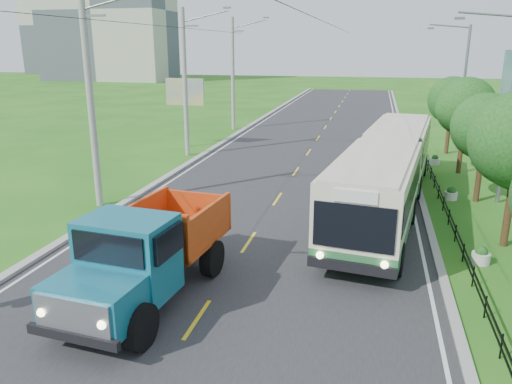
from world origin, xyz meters
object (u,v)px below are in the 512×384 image
(planter_far, at_px, (435,160))
(dump_truck, at_px, (147,248))
(pole_mid, at_px, (185,83))
(pole_far, at_px, (233,74))
(planter_near, at_px, (481,256))
(pole_near, at_px, (91,101))
(bus, at_px, (388,168))
(tree_fifth, at_px, (466,110))
(streetlight_mid, at_px, (507,104))
(streetlight_far, at_px, (462,83))
(planter_mid, at_px, (451,194))
(tree_back, at_px, (452,103))
(tree_fourth, at_px, (485,130))
(billboard_left, at_px, (185,96))

(planter_far, distance_m, dump_truck, 23.62)
(pole_mid, xyz_separation_m, pole_far, (0.00, 12.00, 0.00))
(pole_mid, relative_size, planter_near, 14.93)
(pole_near, xyz_separation_m, bus, (13.59, 2.60, -3.05))
(bus, xyz_separation_m, dump_truck, (-7.20, -10.74, -0.38))
(tree_fifth, relative_size, streetlight_mid, 0.64)
(streetlight_far, distance_m, planter_mid, 14.88)
(bus, bearing_deg, streetlight_far, 79.78)
(planter_mid, relative_size, bus, 0.04)
(pole_near, xyz_separation_m, dump_truck, (6.39, -8.13, -3.42))
(pole_near, xyz_separation_m, streetlight_far, (18.90, 19.00, -0.19))
(tree_fifth, distance_m, streetlight_mid, 6.28)
(streetlight_far, distance_m, planter_near, 22.57)
(bus, height_order, dump_truck, bus)
(planter_far, height_order, dump_truck, dump_truck)
(planter_near, bearing_deg, pole_mid, 138.35)
(pole_far, bearing_deg, pole_near, -90.00)
(tree_back, bearing_deg, pole_mid, -164.16)
(tree_fourth, relative_size, planter_mid, 8.06)
(billboard_left, bearing_deg, bus, -39.89)
(planter_near, relative_size, billboard_left, 0.13)
(pole_mid, bearing_deg, bus, -34.66)
(pole_far, distance_m, planter_near, 32.19)
(streetlight_mid, bearing_deg, pole_near, -165.19)
(planter_near, height_order, bus, bus)
(pole_far, relative_size, tree_fifth, 1.72)
(tree_fifth, height_order, streetlight_mid, streetlight_mid)
(planter_near, bearing_deg, streetlight_mid, 75.68)
(pole_near, bearing_deg, dump_truck, -51.82)
(pole_near, bearing_deg, tree_fourth, 15.84)
(tree_fifth, bearing_deg, planter_far, 124.05)
(bus, bearing_deg, billboard_left, 147.83)
(streetlight_mid, xyz_separation_m, bus, (-5.31, -2.40, -2.86))
(streetlight_mid, bearing_deg, streetlight_far, 90.00)
(tree_fourth, height_order, dump_truck, tree_fourth)
(pole_mid, relative_size, planter_mid, 14.93)
(tree_back, xyz_separation_m, bus, (-4.52, -14.54, -1.61))
(pole_far, bearing_deg, billboard_left, -97.83)
(streetlight_far, height_order, bus, streetlight_far)
(pole_near, relative_size, billboard_left, 1.92)
(bus, bearing_deg, tree_fifth, 69.80)
(planter_mid, bearing_deg, streetlight_far, 81.70)
(tree_back, distance_m, planter_mid, 12.66)
(tree_fourth, bearing_deg, billboard_left, 153.01)
(streetlight_mid, relative_size, bus, 0.51)
(bus, bearing_deg, streetlight_mid, 32.02)
(pole_far, height_order, tree_back, pole_far)
(tree_fourth, xyz_separation_m, billboard_left, (-19.36, 9.86, 0.28))
(streetlight_mid, relative_size, planter_mid, 13.54)
(pole_far, xyz_separation_m, tree_fourth, (18.12, -18.86, -1.51))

